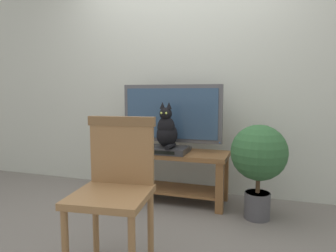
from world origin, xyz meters
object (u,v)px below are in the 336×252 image
tv_stand (170,167)px  cat (167,130)px  book_stack (133,144)px  potted_plant (259,158)px  media_box (167,150)px  wooden_chair (116,180)px  tv (172,116)px

tv_stand → cat: cat is taller
tv_stand → book_stack: size_ratio=4.82×
tv_stand → potted_plant: bearing=-12.2°
media_box → book_stack: book_stack is taller
media_box → book_stack: bearing=171.8°
wooden_chair → media_box: bearing=92.2°
tv_stand → wooden_chair: 1.23m
cat → wooden_chair: bearing=-87.9°
tv_stand → cat: 0.40m
tv → media_box: bearing=-88.6°
media_box → cat: cat is taller
tv_stand → wooden_chair: size_ratio=1.24×
tv → book_stack: tv is taller
cat → potted_plant: cat is taller
potted_plant → tv: bearing=163.7°
cat → potted_plant: size_ratio=0.53×
tv → wooden_chair: 1.32m
tv → media_box: 0.36m
media_box → tv_stand: bearing=92.4°
media_box → book_stack: size_ratio=1.62×
cat → wooden_chair: cat is taller
tv → potted_plant: 0.95m
tv → book_stack: 0.50m
tv → wooden_chair: (0.05, -1.28, -0.30)m
cat → book_stack: 0.43m
book_stack → cat: bearing=-10.1°
tv → media_box: tv is taller
tv_stand → tv: size_ratio=1.14×
media_box → potted_plant: potted_plant is taller
tv_stand → potted_plant: potted_plant is taller
tv → book_stack: (-0.38, -0.10, -0.30)m
tv_stand → book_stack: bearing=-174.5°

